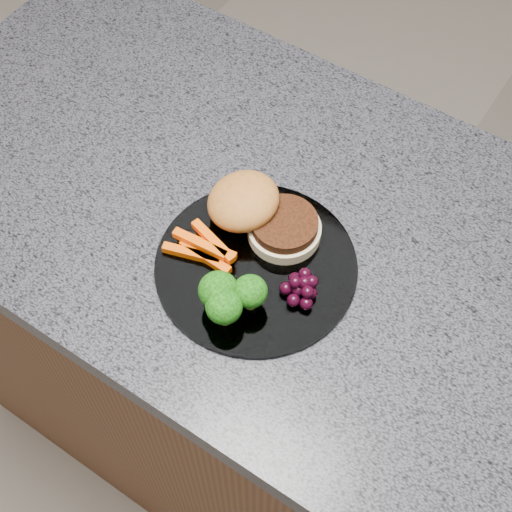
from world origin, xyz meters
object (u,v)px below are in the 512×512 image
at_px(plate, 256,266).
at_px(burger, 258,213).
at_px(island_cabinet, 275,365).
at_px(grape_bunch, 302,287).

distance_m(plate, burger, 0.07).
bearing_deg(plate, island_cabinet, 96.25).
relative_size(island_cabinet, burger, 6.44).
xyz_separation_m(plate, grape_bunch, (0.07, -0.00, 0.02)).
height_order(island_cabinet, burger, burger).
bearing_deg(burger, island_cabinet, 19.43).
height_order(island_cabinet, plate, plate).
bearing_deg(island_cabinet, grape_bunch, -46.24).
bearing_deg(grape_bunch, burger, 150.45).
xyz_separation_m(island_cabinet, burger, (-0.03, -0.02, 0.50)).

